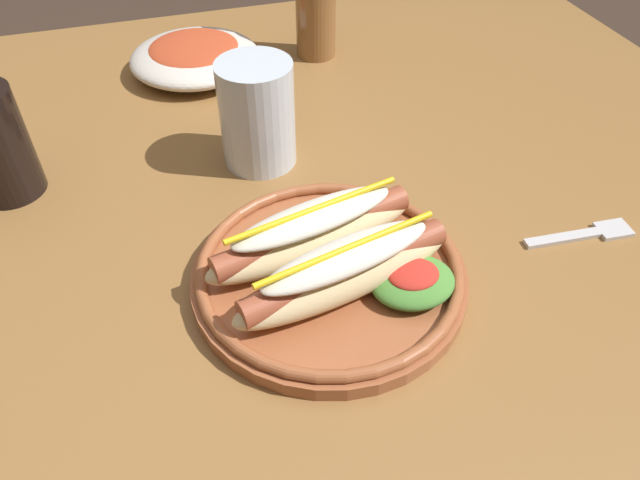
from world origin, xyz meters
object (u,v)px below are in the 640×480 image
object	(u,v)px
water_cup	(257,114)
side_bowl	(195,56)
hot_dog_plate	(333,264)
fork	(587,234)

from	to	relation	value
water_cup	side_bowl	bearing A→B (deg)	99.34
water_cup	hot_dog_plate	bearing A→B (deg)	-84.77
hot_dog_plate	fork	xyz separation A→B (m)	(0.28, -0.02, -0.02)
fork	water_cup	xyz separation A→B (m)	(-0.30, 0.24, 0.06)
side_bowl	hot_dog_plate	bearing A→B (deg)	-82.59
fork	side_bowl	size ratio (longest dim) A/B	0.63
hot_dog_plate	fork	distance (m)	0.28
fork	hot_dog_plate	bearing A→B (deg)	-178.90
hot_dog_plate	side_bowl	xyz separation A→B (m)	(-0.06, 0.47, -0.00)
water_cup	side_bowl	distance (m)	0.26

